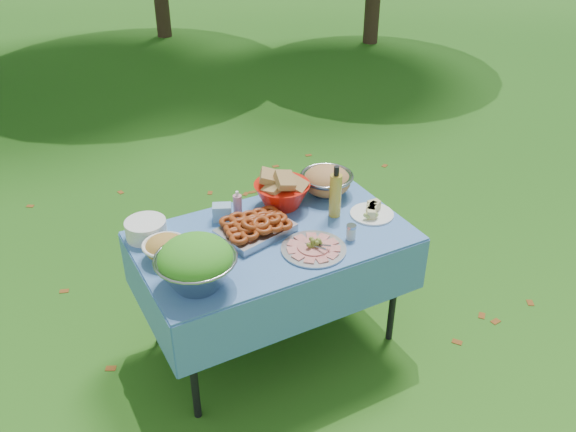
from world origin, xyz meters
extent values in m
plane|color=#0C380A|center=(0.00, 0.00, 0.00)|extent=(80.00, 80.00, 0.00)
cube|color=#7FD0F5|center=(0.00, 0.00, 0.38)|extent=(1.46, 0.86, 0.76)
cylinder|color=white|center=(-0.61, 0.31, 0.81)|extent=(0.23, 0.23, 0.10)
cube|color=#8AB3D5|center=(-0.18, 0.28, 0.81)|extent=(0.13, 0.11, 0.09)
cylinder|color=#CA7F92|center=(-0.07, 0.30, 0.83)|extent=(0.06, 0.06, 0.15)
cube|color=#AFAEB3|center=(-0.08, 0.05, 0.81)|extent=(0.44, 0.36, 0.09)
cylinder|color=#A1A4A9|center=(0.12, -0.23, 0.80)|extent=(0.37, 0.37, 0.08)
cylinder|color=gold|center=(0.40, 0.02, 0.92)|extent=(0.08, 0.08, 0.31)
cylinder|color=white|center=(0.60, -0.08, 0.80)|extent=(0.26, 0.26, 0.07)
cylinder|color=silver|center=(0.35, -0.23, 0.80)|extent=(0.06, 0.06, 0.09)
camera|label=1|loc=(-1.24, -2.47, 2.59)|focal=38.00mm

